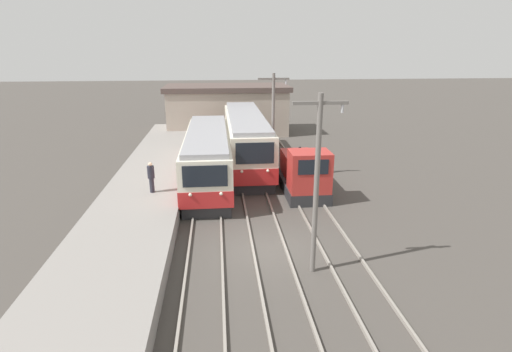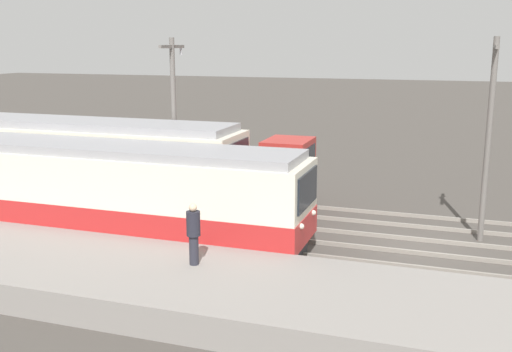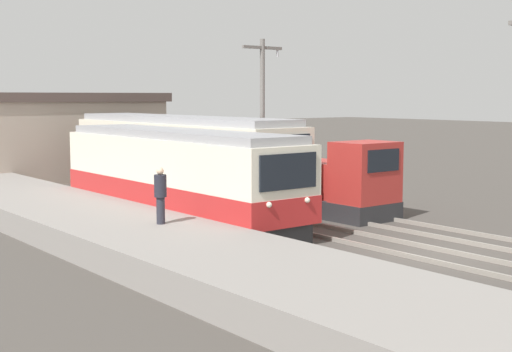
{
  "view_description": "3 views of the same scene",
  "coord_description": "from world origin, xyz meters",
  "px_view_note": "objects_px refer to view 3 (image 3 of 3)",
  "views": [
    {
      "loc": [
        -1.91,
        -15.78,
        8.48
      ],
      "look_at": [
        0.18,
        5.67,
        1.58
      ],
      "focal_mm": 28.0,
      "sensor_mm": 36.0,
      "label": 1
    },
    {
      "loc": [
        -19.85,
        -0.97,
        6.76
      ],
      "look_at": [
        1.22,
        6.14,
        1.85
      ],
      "focal_mm": 42.0,
      "sensor_mm": 36.0,
      "label": 2
    },
    {
      "loc": [
        -16.7,
        -12.98,
        4.72
      ],
      "look_at": [
        -1.31,
        6.4,
        1.93
      ],
      "focal_mm": 50.0,
      "sensor_mm": 36.0,
      "label": 3
    }
  ],
  "objects_px": {
    "commuter_train_left": "(177,179)",
    "catenary_mast_mid": "(262,118)",
    "person_on_platform": "(160,193)",
    "commuter_train_center": "(179,163)",
    "shunting_locomotive": "(335,185)"
  },
  "relations": [
    {
      "from": "commuter_train_left",
      "to": "shunting_locomotive",
      "type": "height_order",
      "value": "commuter_train_left"
    },
    {
      "from": "shunting_locomotive",
      "to": "person_on_platform",
      "type": "relative_size",
      "value": 3.23
    },
    {
      "from": "commuter_train_left",
      "to": "commuter_train_center",
      "type": "bearing_deg",
      "value": 56.64
    },
    {
      "from": "shunting_locomotive",
      "to": "catenary_mast_mid",
      "type": "xyz_separation_m",
      "value": [
        -1.49,
        2.76,
        2.62
      ]
    },
    {
      "from": "commuter_train_left",
      "to": "person_on_platform",
      "type": "relative_size",
      "value": 7.37
    },
    {
      "from": "commuter_train_left",
      "to": "person_on_platform",
      "type": "bearing_deg",
      "value": -127.92
    },
    {
      "from": "person_on_platform",
      "to": "commuter_train_center",
      "type": "bearing_deg",
      "value": 54.39
    },
    {
      "from": "commuter_train_left",
      "to": "catenary_mast_mid",
      "type": "xyz_separation_m",
      "value": [
        4.31,
        0.25,
        2.21
      ]
    },
    {
      "from": "person_on_platform",
      "to": "commuter_train_left",
      "type": "bearing_deg",
      "value": 52.08
    },
    {
      "from": "commuter_train_center",
      "to": "catenary_mast_mid",
      "type": "height_order",
      "value": "catenary_mast_mid"
    },
    {
      "from": "commuter_train_left",
      "to": "commuter_train_center",
      "type": "height_order",
      "value": "commuter_train_center"
    },
    {
      "from": "shunting_locomotive",
      "to": "catenary_mast_mid",
      "type": "height_order",
      "value": "catenary_mast_mid"
    },
    {
      "from": "commuter_train_center",
      "to": "catenary_mast_mid",
      "type": "distance_m",
      "value": 4.75
    },
    {
      "from": "catenary_mast_mid",
      "to": "person_on_platform",
      "type": "bearing_deg",
      "value": -150.56
    },
    {
      "from": "commuter_train_left",
      "to": "catenary_mast_mid",
      "type": "bearing_deg",
      "value": 3.26
    }
  ]
}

